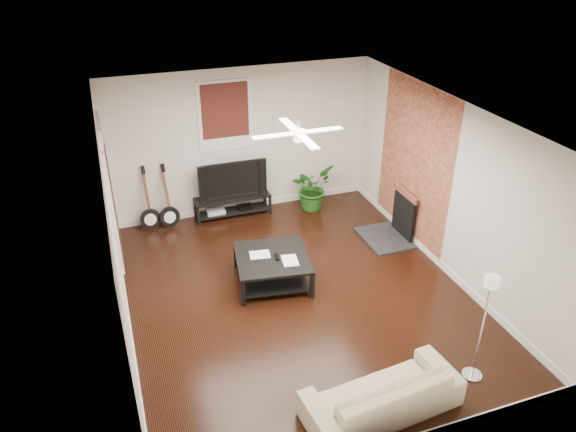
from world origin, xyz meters
TOP-DOWN VIEW (x-y plane):
  - room at (0.00, 0.00)m, footprint 5.01×6.01m
  - brick_accent at (2.49, 1.00)m, footprint 0.02×2.20m
  - fireplace at (2.20, 1.00)m, footprint 0.80×1.10m
  - window_back at (-0.30, 2.97)m, footprint 1.00×0.06m
  - door_left at (-2.46, 1.90)m, footprint 0.08×1.00m
  - tv_stand at (-0.29, 2.78)m, footprint 1.45×0.39m
  - tv at (-0.29, 2.80)m, footprint 1.30×0.17m
  - coffee_table at (-0.25, 0.43)m, footprint 1.27×1.27m
  - sofa at (0.14, -2.46)m, footprint 1.92×0.90m
  - floor_lamp at (1.49, -2.36)m, footprint 0.27×0.27m
  - potted_plant at (1.26, 2.57)m, footprint 1.06×1.04m
  - guitar_left at (-1.86, 2.75)m, footprint 0.40×0.30m
  - guitar_right at (-1.51, 2.72)m, footprint 0.42×0.34m
  - ceiling_fan at (0.00, 0.00)m, footprint 1.24×1.24m

SIDE VIEW (x-z plane):
  - tv_stand at x=-0.29m, z-range 0.00..0.41m
  - coffee_table at x=-0.25m, z-range 0.00..0.47m
  - sofa at x=0.14m, z-range 0.00..0.54m
  - potted_plant at x=1.26m, z-range 0.00..0.89m
  - fireplace at x=2.20m, z-range 0.00..0.92m
  - guitar_left at x=-1.86m, z-range 0.00..1.23m
  - guitar_right at x=-1.51m, z-range 0.00..1.23m
  - floor_lamp at x=1.49m, z-range 0.00..1.52m
  - tv at x=-0.29m, z-range 0.41..1.16m
  - door_left at x=-2.46m, z-range 0.00..2.50m
  - room at x=0.00m, z-range 0.00..2.80m
  - brick_accent at x=2.49m, z-range 0.00..2.80m
  - window_back at x=-0.30m, z-range 1.30..2.60m
  - ceiling_fan at x=0.00m, z-range 2.44..2.76m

